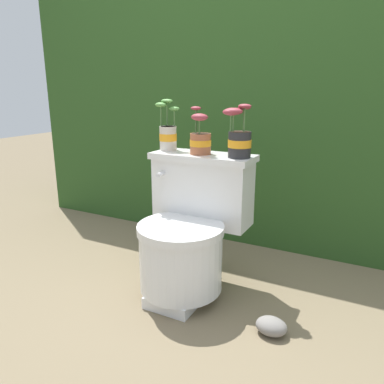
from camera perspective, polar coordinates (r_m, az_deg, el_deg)
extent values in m
plane|color=#75664C|center=(1.85, 0.75, -15.48)|extent=(12.00, 12.00, 0.00)
cube|color=#284C1E|center=(2.56, 11.56, 11.41)|extent=(3.28, 0.68, 1.57)
cube|color=silver|center=(1.83, -1.67, -15.00)|extent=(0.22, 0.33, 0.05)
cylinder|color=silver|center=(1.75, -1.71, -10.37)|extent=(0.38, 0.38, 0.27)
cylinder|color=silver|center=(1.69, -1.75, -5.62)|extent=(0.39, 0.39, 0.04)
cube|color=silver|center=(1.84, 1.60, 0.07)|extent=(0.48, 0.18, 0.31)
cube|color=silver|center=(1.80, 1.64, 5.37)|extent=(0.50, 0.20, 0.03)
cylinder|color=silver|center=(1.79, -4.81, 2.75)|extent=(0.02, 0.05, 0.02)
cylinder|color=beige|center=(1.89, -3.66, 8.16)|extent=(0.08, 0.08, 0.12)
cylinder|color=orange|center=(1.89, -3.66, 8.34)|extent=(0.09, 0.09, 0.04)
cylinder|color=#332319|center=(1.88, -3.69, 9.80)|extent=(0.08, 0.08, 0.01)
cylinder|color=#4C753D|center=(1.90, -3.82, 11.76)|extent=(0.01, 0.01, 0.11)
ellipsoid|color=#569342|center=(1.90, -3.86, 13.67)|extent=(0.06, 0.04, 0.02)
cylinder|color=#4C753D|center=(1.89, -2.72, 11.20)|extent=(0.01, 0.01, 0.08)
ellipsoid|color=#569342|center=(1.89, -2.73, 12.56)|extent=(0.06, 0.04, 0.02)
cylinder|color=#4C753D|center=(1.89, -4.75, 11.45)|extent=(0.01, 0.01, 0.10)
ellipsoid|color=#569342|center=(1.89, -4.79, 13.11)|extent=(0.06, 0.04, 0.02)
cylinder|color=#9E5638|center=(1.78, 1.30, 7.35)|extent=(0.10, 0.10, 0.10)
cylinder|color=orange|center=(1.78, 1.30, 7.51)|extent=(0.10, 0.10, 0.03)
cylinder|color=#332319|center=(1.77, 1.31, 8.72)|extent=(0.09, 0.09, 0.01)
cylinder|color=#4C753D|center=(1.75, 1.14, 9.92)|extent=(0.01, 0.01, 0.07)
ellipsoid|color=#93333D|center=(1.75, 1.14, 11.34)|extent=(0.08, 0.06, 0.03)
cylinder|color=#4C753D|center=(1.79, 0.59, 10.73)|extent=(0.01, 0.01, 0.11)
ellipsoid|color=#93333D|center=(1.78, 0.60, 12.65)|extent=(0.05, 0.04, 0.02)
cylinder|color=#262628|center=(1.70, 7.26, 7.16)|extent=(0.10, 0.10, 0.12)
cylinder|color=orange|center=(1.70, 7.27, 7.36)|extent=(0.11, 0.11, 0.03)
cylinder|color=#332319|center=(1.69, 7.32, 8.90)|extent=(0.09, 0.09, 0.01)
cylinder|color=#4C753D|center=(1.71, 7.91, 10.80)|extent=(0.01, 0.01, 0.10)
ellipsoid|color=#93333D|center=(1.71, 7.98, 12.63)|extent=(0.06, 0.04, 0.02)
cylinder|color=#4C753D|center=(1.69, 5.92, 10.42)|extent=(0.01, 0.01, 0.08)
ellipsoid|color=#93333D|center=(1.68, 5.96, 12.02)|extent=(0.08, 0.05, 0.03)
cylinder|color=#4C753D|center=(1.69, 6.29, 10.47)|extent=(0.01, 0.01, 0.08)
ellipsoid|color=#93333D|center=(1.69, 6.34, 12.13)|extent=(0.09, 0.06, 0.03)
cylinder|color=#4C753D|center=(1.69, 7.97, 10.86)|extent=(0.01, 0.01, 0.11)
ellipsoid|color=#93333D|center=(1.68, 8.05, 12.84)|extent=(0.06, 0.04, 0.02)
ellipsoid|color=gray|center=(1.62, 12.00, -19.36)|extent=(0.13, 0.10, 0.07)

